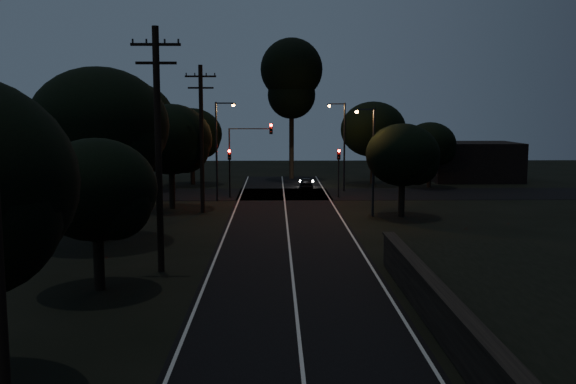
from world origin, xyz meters
name	(u,v)px	position (x,y,z in m)	size (l,w,h in m)	color
road_surface	(286,214)	(0.00, 31.12, 0.01)	(60.00, 70.00, 0.03)	black
utility_pole_mid	(158,146)	(-6.00, 15.00, 5.74)	(2.20, 0.30, 11.00)	black
utility_pole_far	(202,136)	(-6.00, 32.00, 5.48)	(2.20, 0.30, 10.50)	black
tree_left_b	(100,192)	(-7.83, 11.90, 4.05)	(4.91, 4.91, 6.24)	black
tree_left_c	(104,129)	(-10.23, 21.84, 6.29)	(7.70, 7.70, 9.72)	black
tree_left_d	(174,141)	(-8.28, 33.88, 5.07)	(6.16, 6.16, 7.82)	black
tree_far_nw	(194,135)	(-8.79, 49.88, 4.89)	(5.96, 5.96, 7.55)	black
tree_far_w	(134,120)	(-13.72, 45.84, 6.46)	(7.79, 7.79, 9.94)	black
tree_far_ne	(376,131)	(9.23, 49.87, 5.31)	(6.49, 6.49, 8.21)	black
tree_far_e	(432,145)	(14.17, 46.90, 4.03)	(4.90, 4.90, 6.22)	black
tree_right_a	(405,157)	(8.18, 29.90, 4.18)	(5.07, 5.07, 6.45)	black
tall_pine	(292,78)	(1.00, 55.00, 10.77)	(6.57, 6.57, 14.93)	black
building_left	(87,161)	(-20.00, 52.00, 2.20)	(10.00, 8.00, 4.40)	black
building_right	(472,161)	(20.00, 53.00, 2.00)	(9.00, 7.00, 4.00)	black
signal_left	(230,164)	(-4.60, 39.99, 2.84)	(0.28, 0.35, 4.10)	black
signal_right	(339,164)	(4.60, 39.99, 2.84)	(0.28, 0.35, 4.10)	black
signal_mast	(249,146)	(-2.91, 39.99, 4.34)	(3.70, 0.35, 6.25)	black
streetlight_a	(219,144)	(-5.31, 38.00, 4.64)	(1.66, 0.26, 8.00)	black
streetlight_b	(342,140)	(5.31, 44.00, 4.64)	(1.66, 0.26, 8.00)	black
streetlight_c	(371,154)	(5.83, 30.00, 4.35)	(1.46, 0.26, 7.50)	black
car	(306,183)	(2.16, 46.00, 0.54)	(1.27, 3.16, 1.08)	black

